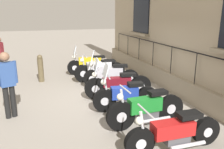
{
  "coord_description": "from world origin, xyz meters",
  "views": [
    {
      "loc": [
        2.17,
        6.76,
        2.75
      ],
      "look_at": [
        -0.11,
        0.0,
        0.8
      ],
      "focal_mm": 37.09,
      "sensor_mm": 36.0,
      "label": 1
    }
  ],
  "objects_px": {
    "motorcycle_maroon": "(118,85)",
    "pedestrian_standing": "(0,54)",
    "motorcycle_silver": "(110,75)",
    "motorcycle_white": "(100,69)",
    "motorcycle_red": "(174,133)",
    "pedestrian_walking": "(7,81)",
    "motorcycle_green": "(146,109)",
    "motorcycle_yellow": "(91,64)",
    "motorcycle_blue": "(125,96)",
    "bollard": "(41,68)"
  },
  "relations": [
    {
      "from": "bollard",
      "to": "pedestrian_standing",
      "type": "xyz_separation_m",
      "value": [
        1.58,
        -1.36,
        0.42
      ]
    },
    {
      "from": "motorcycle_green",
      "to": "pedestrian_standing",
      "type": "height_order",
      "value": "pedestrian_standing"
    },
    {
      "from": "motorcycle_white",
      "to": "motorcycle_yellow",
      "type": "bearing_deg",
      "value": -84.11
    },
    {
      "from": "motorcycle_maroon",
      "to": "pedestrian_standing",
      "type": "bearing_deg",
      "value": -46.16
    },
    {
      "from": "motorcycle_silver",
      "to": "pedestrian_standing",
      "type": "xyz_separation_m",
      "value": [
        4.01,
        -2.94,
        0.52
      ]
    },
    {
      "from": "motorcycle_silver",
      "to": "bollard",
      "type": "bearing_deg",
      "value": -33.1
    },
    {
      "from": "motorcycle_silver",
      "to": "motorcycle_white",
      "type": "bearing_deg",
      "value": -82.31
    },
    {
      "from": "motorcycle_silver",
      "to": "motorcycle_green",
      "type": "bearing_deg",
      "value": 87.58
    },
    {
      "from": "motorcycle_silver",
      "to": "pedestrian_standing",
      "type": "height_order",
      "value": "pedestrian_standing"
    },
    {
      "from": "motorcycle_green",
      "to": "pedestrian_standing",
      "type": "xyz_separation_m",
      "value": [
        3.88,
        -6.12,
        0.53
      ]
    },
    {
      "from": "motorcycle_red",
      "to": "pedestrian_standing",
      "type": "height_order",
      "value": "pedestrian_standing"
    },
    {
      "from": "motorcycle_red",
      "to": "motorcycle_yellow",
      "type": "bearing_deg",
      "value": -88.47
    },
    {
      "from": "motorcycle_green",
      "to": "bollard",
      "type": "bearing_deg",
      "value": -64.26
    },
    {
      "from": "motorcycle_silver",
      "to": "bollard",
      "type": "xyz_separation_m",
      "value": [
        2.43,
        -1.58,
        0.09
      ]
    },
    {
      "from": "motorcycle_maroon",
      "to": "pedestrian_standing",
      "type": "distance_m",
      "value": 5.65
    },
    {
      "from": "motorcycle_red",
      "to": "bollard",
      "type": "bearing_deg",
      "value": -68.23
    },
    {
      "from": "motorcycle_maroon",
      "to": "motorcycle_green",
      "type": "relative_size",
      "value": 1.06
    },
    {
      "from": "motorcycle_white",
      "to": "motorcycle_maroon",
      "type": "height_order",
      "value": "motorcycle_maroon"
    },
    {
      "from": "motorcycle_red",
      "to": "bollard",
      "type": "relative_size",
      "value": 1.94
    },
    {
      "from": "pedestrian_standing",
      "to": "motorcycle_white",
      "type": "bearing_deg",
      "value": 153.19
    },
    {
      "from": "motorcycle_white",
      "to": "motorcycle_red",
      "type": "xyz_separation_m",
      "value": [
        -0.05,
        5.29,
        -0.06
      ]
    },
    {
      "from": "motorcycle_yellow",
      "to": "pedestrian_standing",
      "type": "bearing_deg",
      "value": -12.37
    },
    {
      "from": "motorcycle_yellow",
      "to": "motorcycle_green",
      "type": "relative_size",
      "value": 1.03
    },
    {
      "from": "motorcycle_red",
      "to": "pedestrian_standing",
      "type": "bearing_deg",
      "value": -61.51
    },
    {
      "from": "pedestrian_walking",
      "to": "motorcycle_silver",
      "type": "bearing_deg",
      "value": -154.54
    },
    {
      "from": "motorcycle_blue",
      "to": "pedestrian_standing",
      "type": "distance_m",
      "value": 6.33
    },
    {
      "from": "motorcycle_blue",
      "to": "pedestrian_walking",
      "type": "relative_size",
      "value": 1.08
    },
    {
      "from": "motorcycle_yellow",
      "to": "motorcycle_maroon",
      "type": "bearing_deg",
      "value": 92.27
    },
    {
      "from": "motorcycle_blue",
      "to": "motorcycle_silver",
      "type": "bearing_deg",
      "value": -96.96
    },
    {
      "from": "motorcycle_maroon",
      "to": "bollard",
      "type": "bearing_deg",
      "value": -49.41
    },
    {
      "from": "motorcycle_silver",
      "to": "pedestrian_standing",
      "type": "relative_size",
      "value": 1.17
    },
    {
      "from": "bollard",
      "to": "motorcycle_white",
      "type": "bearing_deg",
      "value": 165.27
    },
    {
      "from": "motorcycle_yellow",
      "to": "motorcycle_silver",
      "type": "distance_m",
      "value": 2.13
    },
    {
      "from": "pedestrian_walking",
      "to": "motorcycle_yellow",
      "type": "bearing_deg",
      "value": -129.78
    },
    {
      "from": "motorcycle_yellow",
      "to": "motorcycle_white",
      "type": "relative_size",
      "value": 1.0
    },
    {
      "from": "motorcycle_silver",
      "to": "motorcycle_blue",
      "type": "bearing_deg",
      "value": 83.04
    },
    {
      "from": "motorcycle_blue",
      "to": "pedestrian_walking",
      "type": "bearing_deg",
      "value": -9.98
    },
    {
      "from": "motorcycle_green",
      "to": "motorcycle_red",
      "type": "distance_m",
      "value": 1.13
    },
    {
      "from": "bollard",
      "to": "motorcycle_silver",
      "type": "bearing_deg",
      "value": 146.9
    },
    {
      "from": "motorcycle_white",
      "to": "motorcycle_green",
      "type": "distance_m",
      "value": 4.16
    },
    {
      "from": "motorcycle_green",
      "to": "pedestrian_standing",
      "type": "bearing_deg",
      "value": -57.63
    },
    {
      "from": "motorcycle_maroon",
      "to": "pedestrian_standing",
      "type": "relative_size",
      "value": 1.28
    },
    {
      "from": "motorcycle_green",
      "to": "bollard",
      "type": "relative_size",
      "value": 1.88
    },
    {
      "from": "pedestrian_standing",
      "to": "pedestrian_walking",
      "type": "relative_size",
      "value": 0.97
    },
    {
      "from": "pedestrian_walking",
      "to": "motorcycle_red",
      "type": "bearing_deg",
      "value": 140.07
    },
    {
      "from": "motorcycle_white",
      "to": "pedestrian_walking",
      "type": "xyz_separation_m",
      "value": [
        3.2,
        2.57,
        0.55
      ]
    },
    {
      "from": "motorcycle_yellow",
      "to": "pedestrian_walking",
      "type": "xyz_separation_m",
      "value": [
        3.08,
        3.7,
        0.56
      ]
    },
    {
      "from": "motorcycle_silver",
      "to": "motorcycle_green",
      "type": "distance_m",
      "value": 3.18
    },
    {
      "from": "motorcycle_blue",
      "to": "motorcycle_green",
      "type": "xyz_separation_m",
      "value": [
        -0.13,
        1.05,
        0.02
      ]
    },
    {
      "from": "motorcycle_maroon",
      "to": "motorcycle_red",
      "type": "distance_m",
      "value": 3.2
    }
  ]
}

